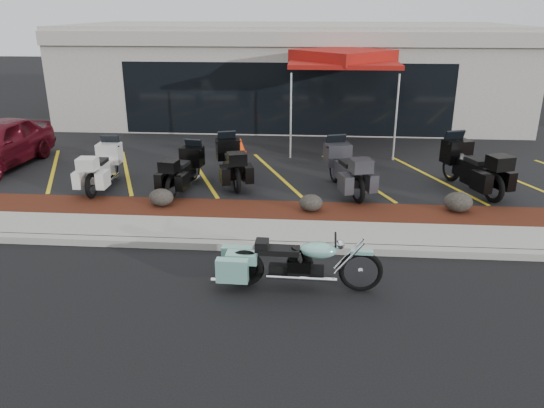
# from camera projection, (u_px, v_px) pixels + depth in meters

# --- Properties ---
(ground) EXTENTS (90.00, 90.00, 0.00)m
(ground) POSITION_uv_depth(u_px,v_px,m) (257.00, 270.00, 9.93)
(ground) COLOR black
(ground) RESTS_ON ground
(curb) EXTENTS (24.00, 0.25, 0.15)m
(curb) POSITION_uv_depth(u_px,v_px,m) (261.00, 246.00, 10.74)
(curb) COLOR gray
(curb) RESTS_ON ground
(sidewalk) EXTENTS (24.00, 1.20, 0.15)m
(sidewalk) POSITION_uv_depth(u_px,v_px,m) (264.00, 233.00, 11.40)
(sidewalk) COLOR gray
(sidewalk) RESTS_ON ground
(mulch_bed) EXTENTS (24.00, 1.20, 0.16)m
(mulch_bed) POSITION_uv_depth(u_px,v_px,m) (269.00, 212.00, 12.52)
(mulch_bed) COLOR #360C0C
(mulch_bed) RESTS_ON ground
(upper_lot) EXTENTS (26.00, 9.60, 0.15)m
(upper_lot) POSITION_uv_depth(u_px,v_px,m) (282.00, 154.00, 17.57)
(upper_lot) COLOR black
(upper_lot) RESTS_ON ground
(dealership_building) EXTENTS (18.00, 8.16, 4.00)m
(dealership_building) POSITION_uv_depth(u_px,v_px,m) (291.00, 73.00, 22.76)
(dealership_building) COLOR gray
(dealership_building) RESTS_ON ground
(boulder_left) EXTENTS (0.59, 0.49, 0.42)m
(boulder_left) POSITION_uv_depth(u_px,v_px,m) (161.00, 197.00, 12.65)
(boulder_left) COLOR black
(boulder_left) RESTS_ON mulch_bed
(boulder_mid) EXTENTS (0.55, 0.46, 0.39)m
(boulder_mid) POSITION_uv_depth(u_px,v_px,m) (311.00, 203.00, 12.33)
(boulder_mid) COLOR black
(boulder_mid) RESTS_ON mulch_bed
(boulder_right) EXTENTS (0.66, 0.55, 0.46)m
(boulder_right) POSITION_uv_depth(u_px,v_px,m) (458.00, 202.00, 12.28)
(boulder_right) COLOR black
(boulder_right) RESTS_ON mulch_bed
(hero_cruiser) EXTENTS (2.86, 0.81, 1.00)m
(hero_cruiser) POSITION_uv_depth(u_px,v_px,m) (361.00, 265.00, 9.01)
(hero_cruiser) COLOR #7ABEAE
(hero_cruiser) RESTS_ON ground
(touring_white) EXTENTS (0.86, 2.16, 1.25)m
(touring_white) POSITION_uv_depth(u_px,v_px,m) (112.00, 157.00, 14.51)
(touring_white) COLOR white
(touring_white) RESTS_ON upper_lot
(touring_black_front) EXTENTS (1.12, 2.13, 1.18)m
(touring_black_front) POSITION_uv_depth(u_px,v_px,m) (194.00, 160.00, 14.35)
(touring_black_front) COLOR black
(touring_black_front) RESTS_ON upper_lot
(touring_black_mid) EXTENTS (1.46, 2.35, 1.28)m
(touring_black_mid) POSITION_uv_depth(u_px,v_px,m) (227.00, 153.00, 14.85)
(touring_black_mid) COLOR black
(touring_black_mid) RESTS_ON upper_lot
(touring_grey) EXTENTS (1.53, 2.46, 1.34)m
(touring_grey) POSITION_uv_depth(u_px,v_px,m) (336.00, 159.00, 14.20)
(touring_grey) COLOR #302F35
(touring_grey) RESTS_ON upper_lot
(touring_black_rear) EXTENTS (1.73, 2.61, 1.42)m
(touring_black_rear) POSITION_uv_depth(u_px,v_px,m) (453.00, 156.00, 14.31)
(touring_black_rear) COLOR black
(touring_black_rear) RESTS_ON upper_lot
(traffic_cone) EXTENTS (0.41, 0.41, 0.50)m
(traffic_cone) POSITION_uv_depth(u_px,v_px,m) (241.00, 145.00, 17.32)
(traffic_cone) COLOR #ED3707
(traffic_cone) RESTS_ON upper_lot
(popup_canopy) EXTENTS (4.52, 4.52, 3.21)m
(popup_canopy) POSITION_uv_depth(u_px,v_px,m) (343.00, 59.00, 17.19)
(popup_canopy) COLOR silver
(popup_canopy) RESTS_ON upper_lot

